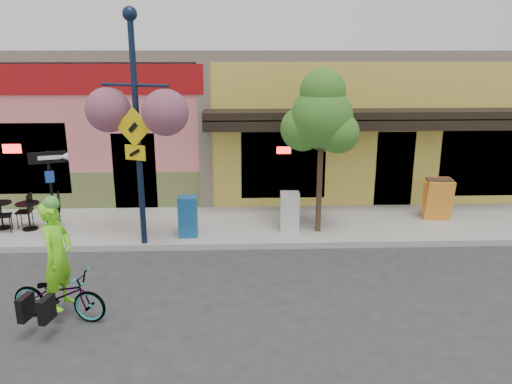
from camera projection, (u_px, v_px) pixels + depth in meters
ground at (243, 258)px, 11.20m from camera, size 90.00×90.00×0.00m
sidewalk at (242, 225)px, 13.10m from camera, size 24.00×3.00×0.15m
curb at (243, 246)px, 11.70m from camera, size 24.00×0.12×0.15m
building at (240, 116)px, 17.80m from camera, size 18.20×8.20×4.50m
bicycle at (59, 295)px, 8.55m from camera, size 1.77×0.92×0.89m
cyclist_rider at (59, 269)px, 8.41m from camera, size 0.57×0.75×1.86m
lamp_post at (137, 132)px, 10.98m from camera, size 1.80×1.25×5.24m
one_way_sign at (52, 197)px, 11.55m from camera, size 0.84×0.43×2.15m
cafe_set_left at (1, 211)px, 12.54m from camera, size 1.54×0.85×0.89m
cafe_set_right at (28, 212)px, 12.45m from camera, size 1.66×1.15×0.91m
newspaper_box_blue at (188, 216)px, 12.01m from camera, size 0.45×0.40×0.99m
newspaper_box_grey at (290, 212)px, 12.36m from camera, size 0.48×0.44×0.98m
street_tree at (321, 152)px, 11.94m from camera, size 1.75×1.75×4.01m
sandwich_board at (440, 201)px, 13.00m from camera, size 0.72×0.57×1.11m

